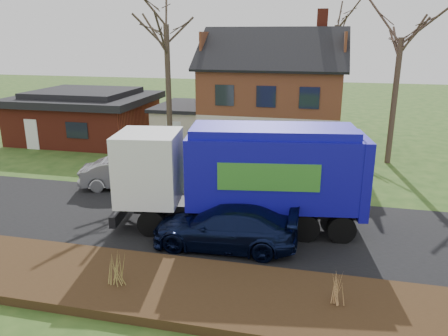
# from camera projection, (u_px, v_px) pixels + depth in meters

# --- Properties ---
(ground) EXTENTS (120.00, 120.00, 0.00)m
(ground) POSITION_uv_depth(u_px,v_px,m) (184.00, 220.00, 18.68)
(ground) COLOR #274818
(ground) RESTS_ON ground
(road) EXTENTS (80.00, 7.00, 0.02)m
(road) POSITION_uv_depth(u_px,v_px,m) (184.00, 220.00, 18.68)
(road) COLOR black
(road) RESTS_ON ground
(mulch_verge) EXTENTS (80.00, 3.50, 0.30)m
(mulch_verge) POSITION_uv_depth(u_px,v_px,m) (132.00, 283.00, 13.70)
(mulch_verge) COLOR #312010
(mulch_verge) RESTS_ON ground
(main_house) EXTENTS (12.95, 8.95, 9.26)m
(main_house) POSITION_uv_depth(u_px,v_px,m) (266.00, 89.00, 30.13)
(main_house) COLOR beige
(main_house) RESTS_ON ground
(ranch_house) EXTENTS (9.80, 8.20, 3.70)m
(ranch_house) POSITION_uv_depth(u_px,v_px,m) (86.00, 115.00, 32.86)
(ranch_house) COLOR maroon
(ranch_house) RESTS_ON ground
(garbage_truck) EXTENTS (10.19, 4.13, 4.24)m
(garbage_truck) POSITION_uv_depth(u_px,v_px,m) (245.00, 171.00, 17.34)
(garbage_truck) COLOR black
(garbage_truck) RESTS_ON ground
(silver_sedan) EXTENTS (4.96, 2.91, 1.54)m
(silver_sedan) POSITION_uv_depth(u_px,v_px,m) (127.00, 173.00, 22.52)
(silver_sedan) COLOR #96989D
(silver_sedan) RESTS_ON ground
(navy_wagon) EXTENTS (5.47, 2.34, 1.57)m
(navy_wagon) POSITION_uv_depth(u_px,v_px,m) (224.00, 227.00, 16.19)
(navy_wagon) COLOR black
(navy_wagon) RESTS_ON ground
(tree_front_west) EXTENTS (3.84, 3.84, 11.41)m
(tree_front_west) POSITION_uv_depth(u_px,v_px,m) (165.00, 3.00, 25.60)
(tree_front_west) COLOR #403326
(tree_front_west) RESTS_ON ground
(tree_front_east) EXTENTS (3.85, 3.85, 10.68)m
(tree_front_east) POSITION_uv_depth(u_px,v_px,m) (404.00, 15.00, 24.60)
(tree_front_east) COLOR #46342A
(tree_front_east) RESTS_ON ground
(tree_back) EXTENTS (3.58, 3.58, 11.35)m
(tree_back) POSITION_uv_depth(u_px,v_px,m) (338.00, 10.00, 34.75)
(tree_back) COLOR #3A2B22
(tree_back) RESTS_ON ground
(grass_clump_mid) EXTENTS (0.39, 0.32, 1.08)m
(grass_clump_mid) POSITION_uv_depth(u_px,v_px,m) (117.00, 268.00, 13.22)
(grass_clump_mid) COLOR #A19047
(grass_clump_mid) RESTS_ON mulch_verge
(grass_clump_east) EXTENTS (0.38, 0.31, 0.95)m
(grass_clump_east) POSITION_uv_depth(u_px,v_px,m) (338.00, 288.00, 12.30)
(grass_clump_east) COLOR #AD7F4C
(grass_clump_east) RESTS_ON mulch_verge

